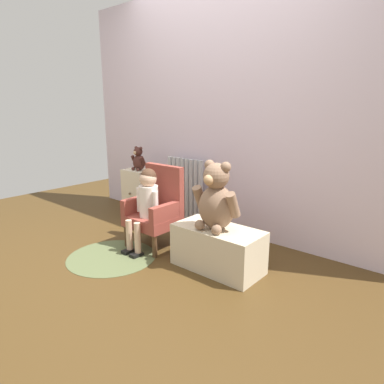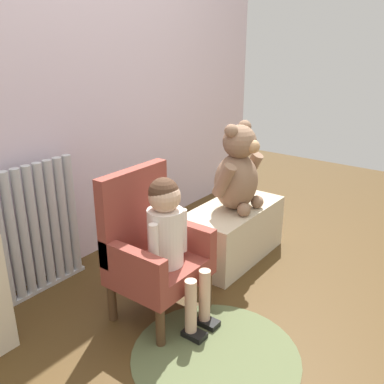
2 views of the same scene
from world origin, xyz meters
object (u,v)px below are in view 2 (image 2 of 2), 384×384
object	(u,v)px
radiator	(40,229)
low_bench	(232,232)
child_figure	(169,231)
large_teddy_bear	(238,172)
floor_rug	(215,355)
child_armchair	(152,248)

from	to	relation	value
radiator	low_bench	world-z (taller)	radiator
child_figure	large_teddy_bear	size ratio (longest dim) A/B	1.39
large_teddy_bear	floor_rug	distance (m)	1.06
radiator	low_bench	size ratio (longest dim) A/B	1.02
child_figure	floor_rug	distance (m)	0.59
child_armchair	child_figure	world-z (taller)	child_armchair
child_figure	large_teddy_bear	bearing A→B (deg)	5.14
low_bench	large_teddy_bear	xyz separation A→B (m)	(-0.01, -0.02, 0.40)
child_armchair	large_teddy_bear	bearing A→B (deg)	-4.11
radiator	large_teddy_bear	distance (m)	1.16
child_armchair	floor_rug	world-z (taller)	child_armchair
floor_rug	child_figure	bearing A→B (deg)	73.97
child_figure	floor_rug	size ratio (longest dim) A/B	0.98
radiator	floor_rug	bearing A→B (deg)	-84.22
child_figure	low_bench	bearing A→B (deg)	6.98
low_bench	floor_rug	size ratio (longest dim) A/B	0.94
child_armchair	child_figure	bearing A→B (deg)	-90.00
low_bench	floor_rug	xyz separation A→B (m)	(-0.81, -0.42, -0.17)
large_teddy_bear	floor_rug	size ratio (longest dim) A/B	0.70
radiator	child_armchair	size ratio (longest dim) A/B	0.97
radiator	child_figure	size ratio (longest dim) A/B	0.98
child_figure	low_bench	xyz separation A→B (m)	(0.72, 0.09, -0.31)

